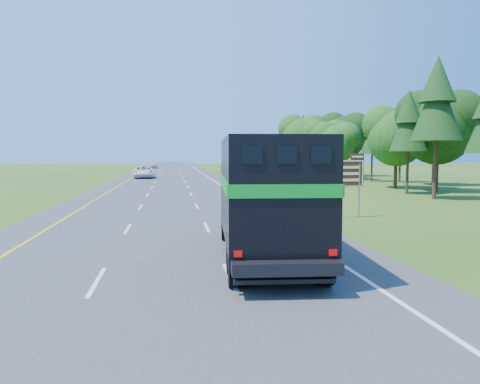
% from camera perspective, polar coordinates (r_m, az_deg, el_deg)
% --- Properties ---
extents(ground, '(300.00, 300.00, 0.00)m').
position_cam_1_polar(ground, '(11.48, -9.32, -13.23)').
color(ground, '#2E4712').
rests_on(ground, ground).
extents(road, '(15.00, 260.00, 0.04)m').
position_cam_1_polar(road, '(61.02, -8.50, 1.39)').
color(road, '#38383A').
rests_on(road, ground).
extents(lane_markings, '(11.15, 260.00, 0.01)m').
position_cam_1_polar(lane_markings, '(61.02, -8.50, 1.41)').
color(lane_markings, yellow).
rests_on(lane_markings, road).
extents(tree_wall_right, '(16.00, 100.00, 12.00)m').
position_cam_1_polar(tree_wall_right, '(48.42, 24.08, 7.25)').
color(tree_wall_right, '#0F3911').
rests_on(tree_wall_right, ground).
extents(horse_truck, '(3.45, 9.11, 3.95)m').
position_cam_1_polar(horse_truck, '(15.23, 3.22, -0.45)').
color(horse_truck, black).
rests_on(horse_truck, road).
extents(white_suv, '(3.33, 6.52, 1.76)m').
position_cam_1_polar(white_suv, '(67.54, -11.67, 2.42)').
color(white_suv, silver).
rests_on(white_suv, road).
extents(far_car, '(1.73, 4.18, 1.42)m').
position_cam_1_polar(far_car, '(111.55, -10.54, 3.23)').
color(far_car, '#BBBCC3').
rests_on(far_car, road).
extents(exit_sign, '(2.08, 0.27, 3.53)m').
position_cam_1_polar(exit_sign, '(26.09, 12.89, 1.89)').
color(exit_sign, gray).
rests_on(exit_sign, ground).
extents(delineator, '(0.10, 0.05, 1.20)m').
position_cam_1_polar(delineator, '(24.94, 11.36, -2.00)').
color(delineator, '#F1400C').
rests_on(delineator, ground).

